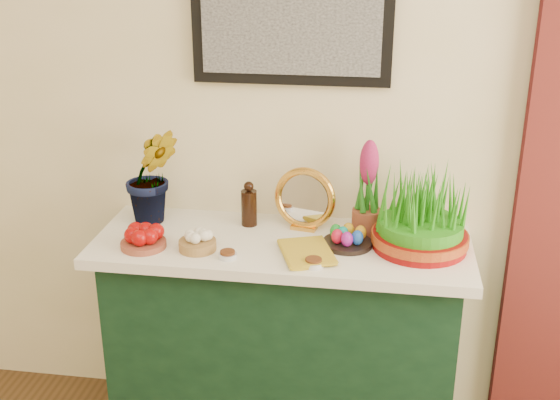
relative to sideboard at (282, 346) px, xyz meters
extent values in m
cube|color=#FFECBF|center=(0.06, 0.25, 0.93)|extent=(4.00, 0.04, 2.70)
cube|color=black|center=(0.00, 0.23, 1.27)|extent=(0.74, 0.03, 0.54)
cube|color=#A5A5A5|center=(0.00, 0.21, 1.27)|extent=(0.66, 0.01, 0.46)
cube|color=#13361E|center=(0.00, 0.00, 0.00)|extent=(1.30, 0.45, 0.85)
cube|color=white|center=(0.00, 0.00, 0.45)|extent=(1.40, 0.55, 0.04)
imported|color=#206A17|center=(-0.52, 0.10, 0.72)|extent=(0.32, 0.30, 0.51)
cylinder|color=brown|center=(-0.49, -0.14, 0.48)|extent=(0.17, 0.17, 0.02)
cylinder|color=#A67743|center=(-0.29, -0.13, 0.48)|extent=(0.14, 0.14, 0.04)
cylinder|color=black|center=(-0.15, 0.12, 0.54)|extent=(0.06, 0.06, 0.14)
sphere|color=black|center=(-0.15, 0.12, 0.63)|extent=(0.04, 0.04, 0.04)
cube|color=gold|center=(0.07, 0.11, 0.47)|extent=(0.10, 0.07, 0.01)
torus|color=gold|center=(0.07, 0.13, 0.59)|extent=(0.25, 0.10, 0.25)
cylinder|color=silver|center=(0.07, 0.12, 0.59)|extent=(0.19, 0.06, 0.18)
imported|color=gold|center=(0.03, -0.15, 0.48)|extent=(0.22, 0.27, 0.03)
cylinder|color=silver|center=(-0.17, -0.18, 0.47)|extent=(0.07, 0.07, 0.02)
cylinder|color=#592D14|center=(-0.17, -0.18, 0.49)|extent=(0.05, 0.05, 0.01)
cylinder|color=silver|center=(0.14, -0.20, 0.47)|extent=(0.07, 0.07, 0.02)
cylinder|color=#592D14|center=(0.14, -0.20, 0.49)|extent=(0.06, 0.06, 0.01)
cylinder|color=black|center=(0.24, -0.01, 0.47)|extent=(0.23, 0.23, 0.02)
ellipsoid|color=red|center=(0.21, -0.04, 0.51)|extent=(0.04, 0.04, 0.06)
ellipsoid|color=blue|center=(0.28, -0.04, 0.51)|extent=(0.04, 0.04, 0.06)
ellipsoid|color=gold|center=(0.24, 0.02, 0.51)|extent=(0.04, 0.04, 0.06)
ellipsoid|color=#1A8F28|center=(0.20, 0.01, 0.51)|extent=(0.04, 0.04, 0.06)
ellipsoid|color=orange|center=(0.29, 0.01, 0.51)|extent=(0.04, 0.04, 0.06)
ellipsoid|color=#991B95|center=(0.24, -0.06, 0.51)|extent=(0.04, 0.04, 0.06)
ellipsoid|color=#0C938A|center=(0.23, -0.01, 0.51)|extent=(0.04, 0.04, 0.06)
cylinder|color=brown|center=(0.31, 0.12, 0.51)|extent=(0.11, 0.11, 0.09)
ellipsoid|color=#B7246E|center=(0.31, 0.12, 0.75)|extent=(0.07, 0.07, 0.17)
cylinder|color=maroon|center=(0.50, 0.01, 0.50)|extent=(0.34, 0.34, 0.06)
cylinder|color=maroon|center=(0.50, 0.01, 0.51)|extent=(0.35, 0.35, 0.03)
camera|label=1|loc=(0.35, -2.36, 1.56)|focal=45.00mm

